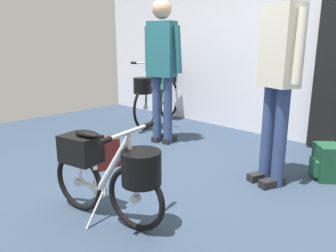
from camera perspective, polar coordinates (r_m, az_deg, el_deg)
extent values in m
plane|color=#2D3D51|center=(2.91, -2.48, -10.79)|extent=(6.91, 6.91, 0.00)
cube|color=silver|center=(4.52, 19.93, 16.68)|extent=(6.91, 0.10, 2.97)
cylinder|color=#B7B7BC|center=(4.25, 26.81, -4.00)|extent=(0.36, 0.36, 0.02)
torus|color=black|center=(2.23, -5.70, -12.55)|extent=(0.46, 0.14, 0.46)
cylinder|color=#B7B7BC|center=(2.23, -5.70, -12.55)|extent=(0.07, 0.06, 0.06)
torus|color=black|center=(2.56, -15.35, -9.36)|extent=(0.46, 0.14, 0.46)
cylinder|color=#B7B7BC|center=(2.56, -15.35, -9.36)|extent=(0.07, 0.06, 0.06)
cylinder|color=silver|center=(2.49, -13.73, -10.04)|extent=(0.21, 0.08, 0.05)
cylinder|color=silver|center=(2.26, -9.62, -6.75)|extent=(0.32, 0.11, 0.45)
cylinder|color=silver|center=(2.38, -12.99, -6.35)|extent=(0.12, 0.06, 0.39)
cylinder|color=silver|center=(2.49, -13.73, -10.04)|extent=(0.20, 0.07, 0.04)
cylinder|color=silver|center=(2.16, -6.29, -7.49)|extent=(0.08, 0.04, 0.42)
cylinder|color=silver|center=(2.45, -14.70, -5.73)|extent=(0.14, 0.05, 0.38)
ellipsoid|color=black|center=(2.35, -14.02, -1.33)|extent=(0.23, 0.14, 0.05)
cylinder|color=#B7B7BC|center=(2.10, -6.92, -1.59)|extent=(0.03, 0.03, 0.04)
cylinder|color=#B7B7BC|center=(2.09, -6.94, -1.06)|extent=(0.12, 0.43, 0.03)
cylinder|color=black|center=(1.93, -10.99, -2.53)|extent=(0.06, 0.10, 0.04)
cylinder|color=black|center=(2.26, -3.49, 0.20)|extent=(0.06, 0.10, 0.04)
cylinder|color=#B7B7BC|center=(2.43, -12.01, -10.75)|extent=(0.14, 0.05, 0.14)
cylinder|color=#B7B7BC|center=(2.40, -12.71, -14.19)|extent=(0.06, 0.19, 0.22)
cylinder|color=black|center=(2.11, -4.70, -7.32)|extent=(0.31, 0.31, 0.22)
cube|color=black|center=(2.44, -15.08, -3.88)|extent=(0.32, 0.26, 0.20)
torus|color=black|center=(4.73, -3.92, 3.25)|extent=(0.24, 0.64, 0.66)
cylinder|color=#B7B7BC|center=(4.73, -3.92, 3.25)|extent=(0.07, 0.07, 0.06)
torus|color=black|center=(5.38, 0.18, 4.64)|extent=(0.24, 0.64, 0.66)
cylinder|color=#B7B7BC|center=(5.38, 0.18, 4.64)|extent=(0.07, 0.07, 0.06)
cylinder|color=#1E724C|center=(5.25, -0.52, 4.31)|extent=(0.12, 0.29, 0.05)
cylinder|color=#1E724C|center=(4.91, -2.40, 7.07)|extent=(0.18, 0.44, 0.63)
cylinder|color=#1E724C|center=(5.14, -0.96, 7.05)|extent=(0.08, 0.16, 0.55)
cylinder|color=#1E724C|center=(5.25, -0.52, 4.31)|extent=(0.11, 0.28, 0.04)
cylinder|color=#1E724C|center=(4.71, -3.80, 6.84)|extent=(0.05, 0.09, 0.59)
cylinder|color=#1E724C|center=(5.27, -0.23, 7.31)|extent=(0.08, 0.18, 0.53)
ellipsoid|color=black|center=(5.17, -0.65, 10.32)|extent=(0.15, 0.24, 0.05)
cylinder|color=#B7B7BC|center=(4.70, -3.67, 10.69)|extent=(0.03, 0.03, 0.04)
cylinder|color=#B7B7BC|center=(4.70, -3.67, 10.93)|extent=(0.43, 0.16, 0.03)
cylinder|color=black|center=(4.81, -5.98, 10.97)|extent=(0.10, 0.06, 0.04)
cylinder|color=black|center=(4.59, -1.26, 10.88)|extent=(0.10, 0.06, 0.04)
cylinder|color=#B7B7BC|center=(5.13, -1.26, 3.97)|extent=(0.06, 0.14, 0.14)
cylinder|color=#B7B7BC|center=(5.16, -2.40, 2.17)|extent=(0.19, 0.07, 0.30)
cylinder|color=black|center=(4.61, -4.47, 7.08)|extent=(0.33, 0.33, 0.22)
cube|color=black|center=(5.27, -0.11, 8.58)|extent=(0.28, 0.33, 0.20)
cylinder|color=navy|center=(4.03, -0.03, 2.67)|extent=(0.11, 0.11, 0.84)
cube|color=black|center=(4.17, 0.30, -2.39)|extent=(0.15, 0.26, 0.07)
cylinder|color=navy|center=(4.11, -1.98, 2.89)|extent=(0.11, 0.11, 0.84)
cube|color=black|center=(4.25, -1.59, -2.08)|extent=(0.15, 0.26, 0.07)
cube|color=#23606B|center=(3.99, -1.07, 13.30)|extent=(0.36, 0.28, 0.65)
cylinder|color=#23606B|center=(3.90, 1.79, 13.26)|extent=(0.10, 0.12, 0.55)
cylinder|color=#23606B|center=(4.11, -3.56, 13.29)|extent=(0.13, 0.12, 0.55)
sphere|color=tan|center=(4.01, -1.10, 19.85)|extent=(0.23, 0.23, 0.23)
cylinder|color=navy|center=(3.07, 17.06, -1.36)|extent=(0.11, 0.11, 0.87)
cube|color=black|center=(3.17, 15.84, -8.49)|extent=(0.17, 0.26, 0.07)
cylinder|color=navy|center=(2.96, 19.09, -2.12)|extent=(0.11, 0.11, 0.87)
cube|color=black|center=(3.06, 17.78, -9.48)|extent=(0.17, 0.26, 0.07)
cube|color=beige|center=(2.91, 19.26, 13.09)|extent=(0.37, 0.30, 0.67)
cylinder|color=beige|center=(3.06, 16.28, 13.30)|extent=(0.13, 0.12, 0.57)
cylinder|color=beige|center=(2.75, 22.10, 12.78)|extent=(0.09, 0.12, 0.57)
cube|color=#19472D|center=(3.37, 26.15, -5.72)|extent=(0.32, 0.32, 0.33)
cube|color=#1F5939|center=(3.34, 24.22, -6.56)|extent=(0.14, 0.15, 0.15)
cube|color=maroon|center=(3.38, -11.06, -4.67)|extent=(0.19, 0.27, 0.30)
cube|color=maroon|center=(3.48, -11.90, -4.94)|extent=(0.04, 0.18, 0.13)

